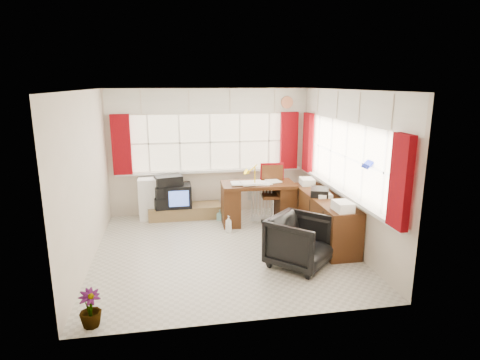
% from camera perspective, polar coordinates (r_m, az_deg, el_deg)
% --- Properties ---
extents(ground, '(4.00, 4.00, 0.00)m').
position_cam_1_polar(ground, '(6.51, -2.27, -9.89)').
color(ground, beige).
rests_on(ground, ground).
extents(room_walls, '(4.00, 4.00, 4.00)m').
position_cam_1_polar(room_walls, '(6.07, -2.40, 3.20)').
color(room_walls, beige).
rests_on(room_walls, ground).
extents(window_back, '(3.70, 0.12, 3.60)m').
position_cam_1_polar(window_back, '(8.07, -4.17, 1.80)').
color(window_back, '#FBEBC7').
rests_on(window_back, room_walls).
extents(window_right, '(0.12, 3.70, 3.60)m').
position_cam_1_polar(window_right, '(6.72, 14.31, -1.03)').
color(window_right, '#FBEBC7').
rests_on(window_right, room_walls).
extents(curtains, '(3.83, 3.83, 1.15)m').
position_cam_1_polar(curtains, '(7.14, 4.01, 4.40)').
color(curtains, maroon).
rests_on(curtains, room_walls).
extents(overhead_cabinets, '(3.98, 3.98, 0.48)m').
position_cam_1_polar(overhead_cabinets, '(7.13, 4.45, 10.81)').
color(overhead_cabinets, white).
rests_on(overhead_cabinets, room_walls).
extents(desk, '(1.37, 0.70, 0.82)m').
position_cam_1_polar(desk, '(7.58, 2.56, -2.97)').
color(desk, '#4D2612').
rests_on(desk, ground).
extents(desk_lamp, '(0.15, 0.14, 0.38)m').
position_cam_1_polar(desk_lamp, '(7.30, 2.14, 1.33)').
color(desk_lamp, yellow).
rests_on(desk_lamp, desk).
extents(task_chair, '(0.50, 0.52, 1.11)m').
position_cam_1_polar(task_chair, '(7.70, 4.66, -1.54)').
color(task_chair, black).
rests_on(task_chair, ground).
extents(office_chair, '(1.14, 1.14, 0.74)m').
position_cam_1_polar(office_chair, '(5.91, 8.53, -8.65)').
color(office_chair, black).
rests_on(office_chair, ground).
extents(radiator, '(0.45, 0.27, 0.63)m').
position_cam_1_polar(radiator, '(7.77, 3.08, -3.93)').
color(radiator, white).
rests_on(radiator, ground).
extents(credenza, '(0.50, 2.00, 0.85)m').
position_cam_1_polar(credenza, '(6.97, 11.76, -5.14)').
color(credenza, '#4D2612').
rests_on(credenza, ground).
extents(file_tray, '(0.40, 0.45, 0.12)m').
position_cam_1_polar(file_tray, '(6.87, 11.25, -1.69)').
color(file_tray, black).
rests_on(file_tray, credenza).
extents(tv_bench, '(1.40, 0.50, 0.25)m').
position_cam_1_polar(tv_bench, '(8.03, -7.83, -4.41)').
color(tv_bench, olive).
rests_on(tv_bench, ground).
extents(crt_tv, '(0.49, 0.47, 0.44)m').
position_cam_1_polar(crt_tv, '(7.87, -8.74, -2.19)').
color(crt_tv, black).
rests_on(crt_tv, tv_bench).
extents(hifi_stack, '(0.67, 0.50, 0.63)m').
position_cam_1_polar(hifi_stack, '(7.85, -10.07, -1.75)').
color(hifi_stack, black).
rests_on(hifi_stack, tv_bench).
extents(mini_fridge, '(0.49, 0.49, 0.82)m').
position_cam_1_polar(mini_fridge, '(8.04, -12.44, -2.50)').
color(mini_fridge, white).
rests_on(mini_fridge, ground).
extents(spray_bottle_a, '(0.15, 0.15, 0.31)m').
position_cam_1_polar(spray_bottle_a, '(7.17, -1.64, -6.28)').
color(spray_bottle_a, white).
rests_on(spray_bottle_a, ground).
extents(spray_bottle_b, '(0.13, 0.13, 0.21)m').
position_cam_1_polar(spray_bottle_b, '(7.81, -2.89, -4.99)').
color(spray_bottle_b, '#81C0B9').
rests_on(spray_bottle_b, ground).
extents(flower_vase, '(0.31, 0.31, 0.42)m').
position_cam_1_polar(flower_vase, '(4.85, -20.54, -16.77)').
color(flower_vase, black).
rests_on(flower_vase, ground).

